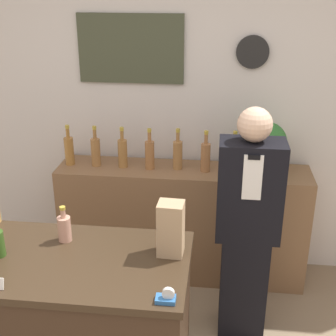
{
  "coord_description": "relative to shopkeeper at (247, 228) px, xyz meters",
  "views": [
    {
      "loc": [
        0.4,
        -1.51,
        2.31
      ],
      "look_at": [
        0.09,
        1.09,
        1.21
      ],
      "focal_mm": 50.0,
      "sensor_mm": 36.0,
      "label": 1
    }
  ],
  "objects": [
    {
      "name": "shopkeeper",
      "position": [
        0.0,
        0.0,
        0.0
      ],
      "size": [
        0.4,
        0.25,
        1.59
      ],
      "color": "black",
      "rests_on": "ground_plane"
    },
    {
      "name": "shelf_bottle_5",
      "position": [
        -0.3,
        0.59,
        0.25
      ],
      "size": [
        0.07,
        0.07,
        0.32
      ],
      "color": "#9D683F",
      "rests_on": "back_shelf"
    },
    {
      "name": "shelf_bottle_0",
      "position": [
        -1.35,
        0.61,
        0.25
      ],
      "size": [
        0.07,
        0.07,
        0.32
      ],
      "color": "#A26E33",
      "rests_on": "back_shelf"
    },
    {
      "name": "paper_bag",
      "position": [
        -0.43,
        -0.59,
        0.31
      ],
      "size": [
        0.14,
        0.12,
        0.29
      ],
      "color": "tan",
      "rests_on": "display_counter"
    },
    {
      "name": "back_wall",
      "position": [
        -0.6,
        0.86,
        0.56
      ],
      "size": [
        5.2,
        0.09,
        2.7
      ],
      "color": "silver",
      "rests_on": "ground_plane"
    },
    {
      "name": "shelf_bottle_3",
      "position": [
        -0.72,
        0.59,
        0.25
      ],
      "size": [
        0.07,
        0.07,
        0.32
      ],
      "color": "#9F673B",
      "rests_on": "back_shelf"
    },
    {
      "name": "back_shelf",
      "position": [
        -0.46,
        0.61,
        -0.33
      ],
      "size": [
        1.92,
        0.4,
        0.93
      ],
      "color": "brown",
      "rests_on": "ground_plane"
    },
    {
      "name": "shelf_bottle_1",
      "position": [
        -1.14,
        0.6,
        0.25
      ],
      "size": [
        0.07,
        0.07,
        0.32
      ],
      "color": "#9B6B3B",
      "rests_on": "back_shelf"
    },
    {
      "name": "counter_bottle_2",
      "position": [
        -1.01,
        -0.53,
        0.24
      ],
      "size": [
        0.07,
        0.07,
        0.2
      ],
      "color": "tan",
      "rests_on": "display_counter"
    },
    {
      "name": "potted_plant",
      "position": [
        0.13,
        0.58,
        0.35
      ],
      "size": [
        0.31,
        0.31,
        0.4
      ],
      "color": "#9E998E",
      "rests_on": "back_shelf"
    },
    {
      "name": "tape_dispenser",
      "position": [
        -0.4,
        -0.98,
        0.19
      ],
      "size": [
        0.09,
        0.06,
        0.07
      ],
      "color": "#2D66A8",
      "rests_on": "display_counter"
    },
    {
      "name": "shelf_bottle_4",
      "position": [
        -0.51,
        0.61,
        0.25
      ],
      "size": [
        0.07,
        0.07,
        0.32
      ],
      "color": "#A06F3E",
      "rests_on": "back_shelf"
    },
    {
      "name": "display_counter",
      "position": [
        -1.01,
        -0.71,
        -0.31
      ],
      "size": [
        1.37,
        0.69,
        0.96
      ],
      "color": "#382619",
      "rests_on": "ground_plane"
    },
    {
      "name": "shelf_bottle_6",
      "position": [
        -0.09,
        0.61,
        0.25
      ],
      "size": [
        0.07,
        0.07,
        0.32
      ],
      "color": "#A3683A",
      "rests_on": "back_shelf"
    },
    {
      "name": "shelf_bottle_2",
      "position": [
        -0.93,
        0.6,
        0.25
      ],
      "size": [
        0.07,
        0.07,
        0.32
      ],
      "color": "#9D6D38",
      "rests_on": "back_shelf"
    }
  ]
}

